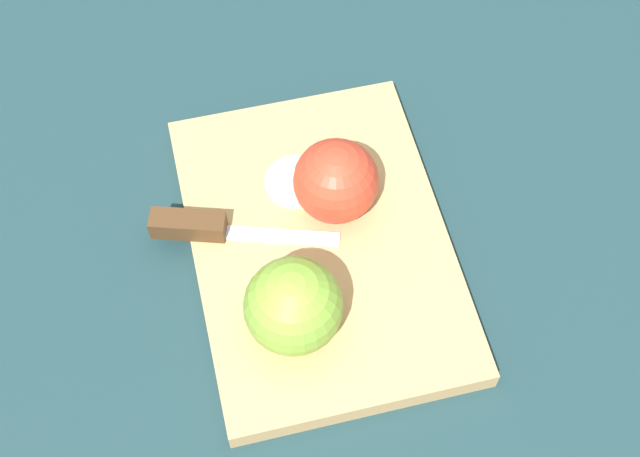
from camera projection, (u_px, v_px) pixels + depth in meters
ground_plane at (320, 251)px, 0.87m from camera, size 4.00×4.00×0.00m
cutting_board at (320, 245)px, 0.86m from camera, size 0.35×0.24×0.02m
apple_half_left at (294, 306)px, 0.77m from camera, size 0.09×0.09×0.09m
apple_half_right at (336, 181)px, 0.84m from camera, size 0.08×0.08×0.08m
knife at (199, 226)px, 0.85m from camera, size 0.07×0.18×0.02m
apple_slice at (296, 182)px, 0.88m from camera, size 0.06×0.06×0.00m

